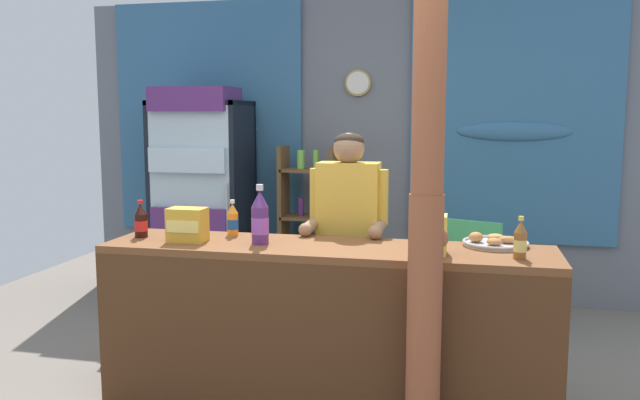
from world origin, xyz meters
name	(u,v)px	position (x,y,z in m)	size (l,w,h in m)	color
ground_plane	(326,358)	(0.00, 1.04, 0.00)	(6.78, 6.78, 0.00)	slate
back_wall_curtained	(362,144)	(-0.02, 2.65, 1.35)	(5.11, 0.22, 2.61)	slate
stall_counter	(322,314)	(0.15, 0.27, 0.55)	(2.44, 0.56, 0.90)	brown
timber_post	(427,206)	(0.71, -0.03, 1.19)	(0.18, 0.16, 2.49)	#995133
drink_fridge	(202,185)	(-1.33, 2.15, 1.01)	(0.78, 0.62, 1.83)	black
bottle_shelf_rack	(308,222)	(-0.42, 2.30, 0.70)	(0.48, 0.28, 1.34)	brown
plastic_lawn_chair	(477,268)	(0.98, 1.79, 0.49)	(0.56, 0.56, 0.86)	#4CC675
shopkeeper	(348,224)	(0.18, 0.87, 0.94)	(0.49, 0.42, 1.50)	#28282D
soda_bottle_grape_soda	(260,219)	(-0.22, 0.34, 1.04)	(0.10, 0.10, 0.33)	#56286B
soda_bottle_cola	(141,221)	(-0.95, 0.38, 0.99)	(0.08, 0.08, 0.22)	black
soda_bottle_orange_soda	(233,220)	(-0.45, 0.55, 0.99)	(0.07, 0.07, 0.21)	orange
soda_bottle_iced_tea	(520,241)	(1.15, 0.27, 0.99)	(0.06, 0.06, 0.21)	brown
snack_box_instant_noodle	(429,234)	(0.70, 0.29, 1.00)	(0.17, 0.15, 0.20)	#EAD14C
snack_box_choco_powder	(187,225)	(-0.63, 0.32, 1.00)	(0.21, 0.14, 0.19)	gold
pastry_tray	(495,242)	(1.04, 0.56, 0.92)	(0.35, 0.35, 0.07)	#BCBCC1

